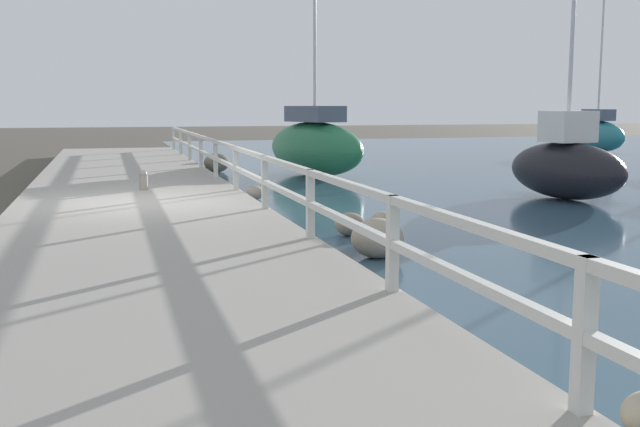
# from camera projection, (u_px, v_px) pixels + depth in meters

# --- Properties ---
(ground_plane) EXTENTS (120.00, 120.00, 0.00)m
(ground_plane) POSITION_uv_depth(u_px,v_px,m) (137.00, 220.00, 13.57)
(ground_plane) COLOR #4C473D
(dock_walkway) EXTENTS (4.32, 36.00, 0.32)m
(dock_walkway) POSITION_uv_depth(u_px,v_px,m) (137.00, 211.00, 13.54)
(dock_walkway) COLOR #9E998E
(dock_walkway) RESTS_ON ground
(railing) EXTENTS (0.10, 32.50, 0.91)m
(railing) POSITION_uv_depth(u_px,v_px,m) (249.00, 165.00, 13.99)
(railing) COLOR silver
(railing) RESTS_ON dock_walkway
(boulder_mid_strip) EXTENTS (0.46, 0.41, 0.34)m
(boulder_mid_strip) POSITION_uv_depth(u_px,v_px,m) (383.00, 222.00, 12.20)
(boulder_mid_strip) COLOR gray
(boulder_mid_strip) RESTS_ON ground
(boulder_upstream) EXTENTS (0.73, 0.66, 0.55)m
(boulder_upstream) POSITION_uv_depth(u_px,v_px,m) (377.00, 238.00, 10.15)
(boulder_upstream) COLOR gray
(boulder_upstream) RESTS_ON ground
(boulder_far_strip) EXTENTS (0.50, 0.45, 0.37)m
(boulder_far_strip) POSITION_uv_depth(u_px,v_px,m) (350.00, 224.00, 11.88)
(boulder_far_strip) COLOR slate
(boulder_far_strip) RESTS_ON ground
(boulder_near_dock) EXTENTS (0.79, 0.72, 0.60)m
(boulder_near_dock) POSITION_uv_depth(u_px,v_px,m) (217.00, 163.00, 23.11)
(boulder_near_dock) COLOR #666056
(boulder_near_dock) RESTS_ON ground
(boulder_water_edge) EXTENTS (0.42, 0.38, 0.32)m
(boulder_water_edge) POSITION_uv_depth(u_px,v_px,m) (254.00, 193.00, 16.38)
(boulder_water_edge) COLOR gray
(boulder_water_edge) RESTS_ON ground
(mooring_bollard) EXTENTS (0.18, 0.18, 0.41)m
(mooring_bollard) POSITION_uv_depth(u_px,v_px,m) (144.00, 180.00, 15.44)
(mooring_bollard) COLOR gray
(mooring_bollard) RESTS_ON dock_walkway
(sailboat_teal) EXTENTS (2.11, 5.38, 7.04)m
(sailboat_teal) POSITION_uv_depth(u_px,v_px,m) (597.00, 133.00, 33.49)
(sailboat_teal) COLOR #1E707A
(sailboat_teal) RESTS_ON water_surface
(sailboat_green) EXTENTS (2.64, 4.72, 5.41)m
(sailboat_green) POSITION_uv_depth(u_px,v_px,m) (315.00, 146.00, 21.94)
(sailboat_green) COLOR #236B42
(sailboat_green) RESTS_ON water_surface
(sailboat_black) EXTENTS (1.94, 3.39, 5.54)m
(sailboat_black) POSITION_uv_depth(u_px,v_px,m) (566.00, 166.00, 16.45)
(sailboat_black) COLOR black
(sailboat_black) RESTS_ON water_surface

